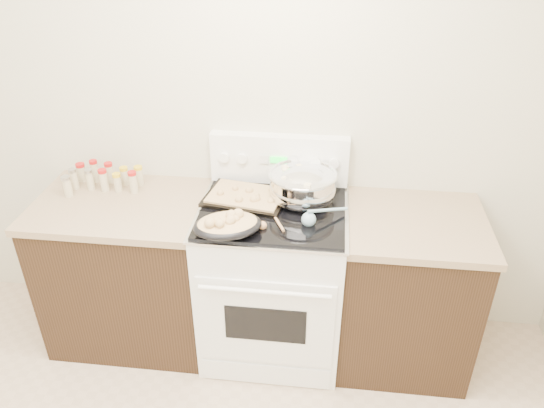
# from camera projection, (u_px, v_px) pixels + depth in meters

# --- Properties ---
(room_shell) EXTENTS (4.10, 3.60, 2.75)m
(room_shell) POSITION_uv_depth(u_px,v_px,m) (43.00, 239.00, 1.17)
(room_shell) COLOR beige
(room_shell) RESTS_ON ground
(counter_left) EXTENTS (0.93, 0.67, 0.92)m
(counter_left) POSITION_uv_depth(u_px,v_px,m) (132.00, 269.00, 3.08)
(counter_left) COLOR black
(counter_left) RESTS_ON ground
(counter_right) EXTENTS (0.73, 0.67, 0.92)m
(counter_right) POSITION_uv_depth(u_px,v_px,m) (404.00, 290.00, 2.92)
(counter_right) COLOR black
(counter_right) RESTS_ON ground
(kitchen_range) EXTENTS (0.78, 0.73, 1.22)m
(kitchen_range) POSITION_uv_depth(u_px,v_px,m) (273.00, 277.00, 2.98)
(kitchen_range) COLOR white
(kitchen_range) RESTS_ON ground
(mixing_bowl) EXTENTS (0.41, 0.41, 0.21)m
(mixing_bowl) POSITION_uv_depth(u_px,v_px,m) (303.00, 187.00, 2.77)
(mixing_bowl) COLOR silver
(mixing_bowl) RESTS_ON kitchen_range
(roasting_pan) EXTENTS (0.39, 0.32, 0.12)m
(roasting_pan) POSITION_uv_depth(u_px,v_px,m) (227.00, 224.00, 2.52)
(roasting_pan) COLOR black
(roasting_pan) RESTS_ON kitchen_range
(baking_sheet) EXTENTS (0.46, 0.36, 0.06)m
(baking_sheet) POSITION_uv_depth(u_px,v_px,m) (246.00, 197.00, 2.81)
(baking_sheet) COLOR black
(baking_sheet) RESTS_ON kitchen_range
(wooden_spoon) EXTENTS (0.13, 0.26, 0.04)m
(wooden_spoon) POSITION_uv_depth(u_px,v_px,m) (267.00, 222.00, 2.61)
(wooden_spoon) COLOR tan
(wooden_spoon) RESTS_ON kitchen_range
(blue_ladle) EXTENTS (0.23, 0.17, 0.09)m
(blue_ladle) POSITION_uv_depth(u_px,v_px,m) (311.00, 218.00, 2.60)
(blue_ladle) COLOR #7AA0B6
(blue_ladle) RESTS_ON kitchen_range
(spice_jars) EXTENTS (0.39, 0.23, 0.13)m
(spice_jars) POSITION_uv_depth(u_px,v_px,m) (103.00, 178.00, 2.95)
(spice_jars) COLOR #BFB28C
(spice_jars) RESTS_ON counter_left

